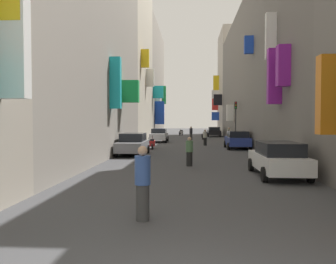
# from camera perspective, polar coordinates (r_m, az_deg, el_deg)

# --- Properties ---
(ground_plane) EXTENTS (140.00, 140.00, 0.00)m
(ground_plane) POSITION_cam_1_polar(r_m,az_deg,el_deg) (33.63, 3.83, -2.14)
(ground_plane) COLOR #424244
(building_left_mid_a) EXTENTS (7.25, 21.43, 14.95)m
(building_left_mid_a) POSITION_cam_1_polar(r_m,az_deg,el_deg) (23.12, -17.05, 14.56)
(building_left_mid_a) COLOR gray
(building_left_mid_a) RESTS_ON ground
(building_left_mid_b) EXTENTS (6.88, 12.37, 18.04)m
(building_left_mid_b) POSITION_cam_1_polar(r_m,az_deg,el_deg) (39.38, -8.10, 11.62)
(building_left_mid_b) COLOR #BCB29E
(building_left_mid_b) RESTS_ON ground
(building_left_mid_c) EXTENTS (7.35, 19.37, 16.97)m
(building_left_mid_c) POSITION_cam_1_polar(r_m,az_deg,el_deg) (54.78, -4.63, 8.32)
(building_left_mid_c) COLOR gray
(building_left_mid_c) RESTS_ON ground
(building_right_mid_b) EXTENTS (6.79, 29.79, 14.11)m
(building_right_mid_b) POSITION_cam_1_polar(r_m,az_deg,el_deg) (39.66, 15.63, 8.63)
(building_right_mid_b) COLOR slate
(building_right_mid_b) RESTS_ON ground
(building_right_mid_c) EXTENTS (7.35, 10.09, 17.42)m
(building_right_mid_c) POSITION_cam_1_polar(r_m,az_deg,el_deg) (59.39, 11.65, 8.00)
(building_right_mid_c) COLOR #B2A899
(building_right_mid_c) RESTS_ON ground
(parked_car_white) EXTENTS (1.92, 4.38, 1.48)m
(parked_car_white) POSITION_cam_1_polar(r_m,az_deg,el_deg) (15.15, 18.08, -4.26)
(parked_car_white) COLOR white
(parked_car_white) RESTS_ON ground
(parked_car_blue) EXTENTS (1.96, 4.05, 1.50)m
(parked_car_blue) POSITION_cam_1_polar(r_m,az_deg,el_deg) (29.22, 11.63, -1.24)
(parked_car_blue) COLOR navy
(parked_car_blue) RESTS_ON ground
(parked_car_silver) EXTENTS (1.92, 4.19, 1.49)m
(parked_car_silver) POSITION_cam_1_polar(r_m,az_deg,el_deg) (37.54, -1.52, -0.51)
(parked_car_silver) COLOR #B7B7BC
(parked_car_silver) RESTS_ON ground
(parked_car_grey) EXTENTS (1.93, 4.24, 1.51)m
(parked_car_grey) POSITION_cam_1_polar(r_m,az_deg,el_deg) (23.49, -5.94, -1.98)
(parked_car_grey) COLOR slate
(parked_car_grey) RESTS_ON ground
(parked_car_black) EXTENTS (2.00, 4.42, 1.43)m
(parked_car_black) POSITION_cam_1_polar(r_m,az_deg,el_deg) (50.91, 7.75, 0.09)
(parked_car_black) COLOR black
(parked_car_black) RESTS_ON ground
(scooter_black) EXTENTS (0.67, 1.93, 1.13)m
(scooter_black) POSITION_cam_1_polar(r_m,az_deg,el_deg) (43.04, 6.10, -0.63)
(scooter_black) COLOR black
(scooter_black) RESTS_ON ground
(scooter_silver) EXTENTS (0.70, 1.78, 1.13)m
(scooter_silver) POSITION_cam_1_polar(r_m,az_deg,el_deg) (54.75, 2.22, -0.08)
(scooter_silver) COLOR #ADADB2
(scooter_silver) RESTS_ON ground
(scooter_red) EXTENTS (0.53, 1.98, 1.13)m
(scooter_red) POSITION_cam_1_polar(r_m,az_deg,el_deg) (28.49, -2.67, -1.94)
(scooter_red) COLOR red
(scooter_red) RESTS_ON ground
(scooter_white) EXTENTS (0.54, 1.78, 1.13)m
(scooter_white) POSITION_cam_1_polar(r_m,az_deg,el_deg) (44.36, -0.96, -0.55)
(scooter_white) COLOR silver
(scooter_white) RESTS_ON ground
(pedestrian_crossing) EXTENTS (0.53, 0.53, 1.54)m
(pedestrian_crossing) POSITION_cam_1_polar(r_m,az_deg,el_deg) (17.75, 3.63, -3.33)
(pedestrian_crossing) COLOR black
(pedestrian_crossing) RESTS_ON ground
(pedestrian_near_left) EXTENTS (0.53, 0.53, 1.66)m
(pedestrian_near_left) POSITION_cam_1_polar(r_m,az_deg,el_deg) (41.55, 3.90, -0.21)
(pedestrian_near_left) COLOR #2E2E2E
(pedestrian_near_left) RESTS_ON ground
(pedestrian_near_right) EXTENTS (0.52, 0.52, 1.79)m
(pedestrian_near_right) POSITION_cam_1_polar(r_m,az_deg,el_deg) (8.15, -4.30, -8.61)
(pedestrian_near_right) COLOR #383838
(pedestrian_near_right) RESTS_ON ground
(pedestrian_mid_street) EXTENTS (0.51, 0.51, 1.54)m
(pedestrian_mid_street) POSITION_cam_1_polar(r_m,az_deg,el_deg) (32.56, 6.28, -0.94)
(pedestrian_mid_street) COLOR black
(pedestrian_mid_street) RESTS_ON ground
(pedestrian_far_away) EXTENTS (0.39, 0.39, 1.60)m
(pedestrian_far_away) POSITION_cam_1_polar(r_m,az_deg,el_deg) (39.13, 10.24, -0.43)
(pedestrian_far_away) COLOR #313131
(pedestrian_far_away) RESTS_ON ground
(traffic_light_near_corner) EXTENTS (0.26, 0.34, 4.34)m
(traffic_light_near_corner) POSITION_cam_1_polar(r_m,az_deg,el_deg) (35.41, 11.34, 2.81)
(traffic_light_near_corner) COLOR #2D2D2D
(traffic_light_near_corner) RESTS_ON ground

